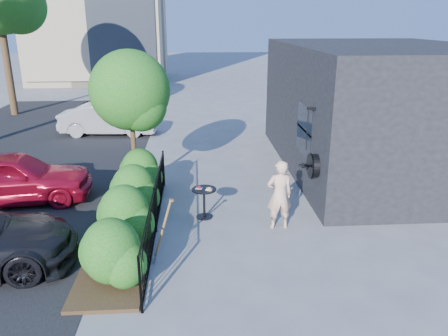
{
  "coord_description": "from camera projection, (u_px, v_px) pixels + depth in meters",
  "views": [
    {
      "loc": [
        -0.52,
        -9.3,
        4.72
      ],
      "look_at": [
        0.16,
        1.02,
        1.2
      ],
      "focal_mm": 35.0,
      "sensor_mm": 36.0,
      "label": 1
    }
  ],
  "objects": [
    {
      "name": "cafe_table",
      "position": [
        204.0,
        198.0,
        10.83
      ],
      "size": [
        0.61,
        0.61,
        0.82
      ],
      "rotation": [
        0.0,
        0.0,
        -0.27
      ],
      "color": "black",
      "rests_on": "ground"
    },
    {
      "name": "ground",
      "position": [
        220.0,
        230.0,
        10.34
      ],
      "size": [
        120.0,
        120.0,
        0.0
      ],
      "primitive_type": "plane",
      "color": "gray",
      "rests_on": "ground"
    },
    {
      "name": "shop_building",
      "position": [
        379.0,
        107.0,
        14.29
      ],
      "size": [
        6.22,
        9.0,
        4.0
      ],
      "color": "black",
      "rests_on": "ground"
    },
    {
      "name": "fence",
      "position": [
        155.0,
        210.0,
        10.07
      ],
      "size": [
        0.05,
        6.05,
        1.1
      ],
      "color": "black",
      "rests_on": "ground"
    },
    {
      "name": "planting_bed",
      "position": [
        126.0,
        231.0,
        10.19
      ],
      "size": [
        1.3,
        6.0,
        0.08
      ],
      "primitive_type": "cube",
      "color": "#382616",
      "rests_on": "ground"
    },
    {
      "name": "woman",
      "position": [
        280.0,
        195.0,
        10.2
      ],
      "size": [
        0.64,
        0.45,
        1.68
      ],
      "primitive_type": "imported",
      "rotation": [
        0.0,
        0.0,
        3.21
      ],
      "color": "beige",
      "rests_on": "ground"
    },
    {
      "name": "shovel",
      "position": [
        162.0,
        235.0,
        8.77
      ],
      "size": [
        0.48,
        0.19,
        1.43
      ],
      "color": "brown",
      "rests_on": "ground"
    },
    {
      "name": "car_silver",
      "position": [
        109.0,
        119.0,
        18.75
      ],
      "size": [
        4.18,
        1.71,
        1.35
      ],
      "primitive_type": "imported",
      "rotation": [
        0.0,
        0.0,
        1.5
      ],
      "color": "#B1B1B6",
      "rests_on": "ground"
    },
    {
      "name": "car_red",
      "position": [
        11.0,
        177.0,
        11.72
      ],
      "size": [
        4.28,
        2.09,
        1.41
      ],
      "primitive_type": "imported",
      "rotation": [
        0.0,
        0.0,
        1.68
      ],
      "color": "#A90E29",
      "rests_on": "ground"
    },
    {
      "name": "patio_tree",
      "position": [
        132.0,
        95.0,
        11.92
      ],
      "size": [
        2.2,
        2.2,
        3.94
      ],
      "color": "#3F2B19",
      "rests_on": "ground"
    },
    {
      "name": "shrubs",
      "position": [
        129.0,
        203.0,
        10.08
      ],
      "size": [
        1.1,
        5.6,
        1.24
      ],
      "color": "#125017",
      "rests_on": "ground"
    }
  ]
}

